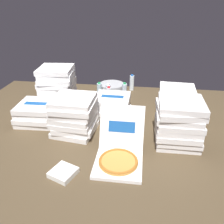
# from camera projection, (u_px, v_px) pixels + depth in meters

# --- Properties ---
(ground_plane) EXTENTS (3.20, 2.40, 0.02)m
(ground_plane) POSITION_uv_depth(u_px,v_px,m) (105.00, 130.00, 2.26)
(ground_plane) COLOR #4C3D28
(open_pizza_box) EXTENTS (0.37, 0.52, 0.37)m
(open_pizza_box) POSITION_uv_depth(u_px,v_px,m) (119.00, 151.00, 1.81)
(open_pizza_box) COLOR white
(open_pizza_box) RESTS_ON ground_plane
(pizza_stack_center_near) EXTENTS (0.40, 0.40, 0.30)m
(pizza_stack_center_near) POSITION_uv_depth(u_px,v_px,m) (176.00, 101.00, 2.47)
(pizza_stack_center_near) COLOR white
(pizza_stack_center_near) RESTS_ON ground_plane
(pizza_stack_right_near) EXTENTS (0.41, 0.42, 0.45)m
(pizza_stack_right_near) POSITION_uv_depth(u_px,v_px,m) (58.00, 86.00, 2.67)
(pizza_stack_right_near) COLOR white
(pizza_stack_right_near) RESTS_ON ground_plane
(pizza_stack_left_near) EXTENTS (0.39, 0.40, 0.20)m
(pizza_stack_left_near) POSITION_uv_depth(u_px,v_px,m) (112.00, 105.00, 2.50)
(pizza_stack_left_near) COLOR white
(pizza_stack_left_near) RESTS_ON ground_plane
(pizza_stack_center_far) EXTENTS (0.39, 0.39, 0.40)m
(pizza_stack_center_far) POSITION_uv_depth(u_px,v_px,m) (178.00, 123.00, 1.97)
(pizza_stack_center_far) COLOR white
(pizza_stack_center_far) RESTS_ON ground_plane
(pizza_stack_right_far) EXTENTS (0.39, 0.40, 0.20)m
(pizza_stack_right_far) POSITION_uv_depth(u_px,v_px,m) (37.00, 112.00, 2.35)
(pizza_stack_right_far) COLOR white
(pizza_stack_right_far) RESTS_ON ground_plane
(pizza_stack_left_far) EXTENTS (0.41, 0.41, 0.35)m
(pizza_stack_left_far) POSITION_uv_depth(u_px,v_px,m) (74.00, 115.00, 2.14)
(pizza_stack_left_far) COLOR white
(pizza_stack_left_far) RESTS_ON ground_plane
(ice_bucket) EXTENTS (0.32, 0.32, 0.14)m
(ice_bucket) POSITION_uv_depth(u_px,v_px,m) (112.00, 89.00, 3.01)
(ice_bucket) COLOR #B7BABF
(ice_bucket) RESTS_ON ground_plane
(water_bottle_0) EXTENTS (0.06, 0.06, 0.22)m
(water_bottle_0) POSITION_uv_depth(u_px,v_px,m) (109.00, 96.00, 2.73)
(water_bottle_0) COLOR white
(water_bottle_0) RESTS_ON ground_plane
(water_bottle_1) EXTENTS (0.06, 0.06, 0.22)m
(water_bottle_1) POSITION_uv_depth(u_px,v_px,m) (132.00, 83.00, 3.13)
(water_bottle_1) COLOR white
(water_bottle_1) RESTS_ON ground_plane
(water_bottle_2) EXTENTS (0.06, 0.06, 0.22)m
(water_bottle_2) POSITION_uv_depth(u_px,v_px,m) (108.00, 92.00, 2.82)
(water_bottle_2) COLOR silver
(water_bottle_2) RESTS_ON ground_plane
(water_bottle_3) EXTENTS (0.06, 0.06, 0.22)m
(water_bottle_3) POSITION_uv_depth(u_px,v_px,m) (99.00, 91.00, 2.86)
(water_bottle_3) COLOR silver
(water_bottle_3) RESTS_ON ground_plane
(water_bottle_4) EXTENTS (0.06, 0.06, 0.22)m
(water_bottle_4) POSITION_uv_depth(u_px,v_px,m) (124.00, 91.00, 2.84)
(water_bottle_4) COLOR silver
(water_bottle_4) RESTS_ON ground_plane
(napkin_pile) EXTENTS (0.22, 0.22, 0.04)m
(napkin_pile) POSITION_uv_depth(u_px,v_px,m) (63.00, 173.00, 1.67)
(napkin_pile) COLOR white
(napkin_pile) RESTS_ON ground_plane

